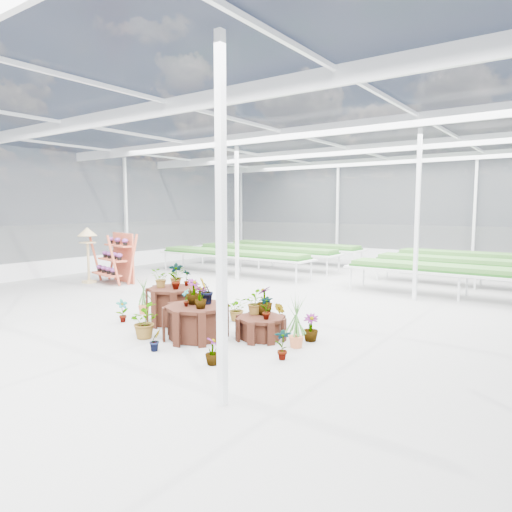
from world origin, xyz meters
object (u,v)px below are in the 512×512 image
Objects in this scene: plinth_low at (261,328)px; bird_table at (88,255)px; shelf_rack at (113,258)px; plinth_mid at (196,322)px; plinth_tall at (174,305)px.

bird_table is (-8.27, 1.98, 0.71)m from plinth_low.
bird_table is (-0.65, -0.50, 0.10)m from shelf_rack.
plinth_low is at bearing -4.83° from shelf_rack.
shelf_rack reaches higher than plinth_mid.
bird_table is at bearing 159.79° from plinth_mid.
bird_table is at bearing -129.28° from shelf_rack.
shelf_rack reaches higher than plinth_low.
shelf_rack is (-6.62, 3.17, 0.50)m from plinth_mid.
shelf_rack is 0.82m from bird_table.
plinth_low is at bearing 6.47° from bird_table.
plinth_tall is 0.93× the size of plinth_mid.
plinth_tall is 0.61× the size of bird_table.
plinth_low is at bearing 2.60° from plinth_tall.
bird_table is at bearing 166.56° from plinth_low.
plinth_tall is 1.20× the size of plinth_low.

